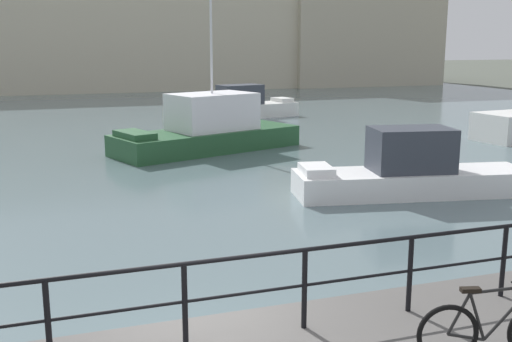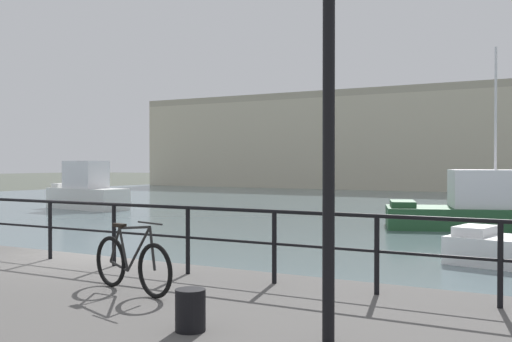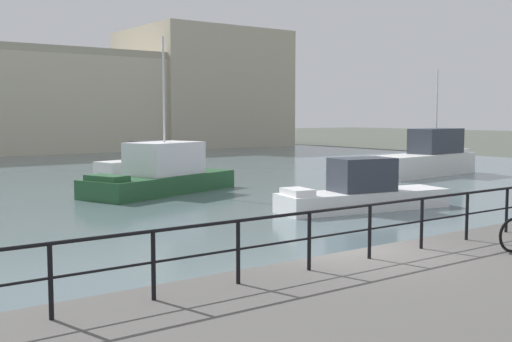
{
  "view_description": "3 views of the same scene",
  "coord_description": "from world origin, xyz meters",
  "px_view_note": "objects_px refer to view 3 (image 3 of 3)",
  "views": [
    {
      "loc": [
        -1.71,
        -7.46,
        4.51
      ],
      "look_at": [
        2.36,
        4.42,
        1.85
      ],
      "focal_mm": 43.08,
      "sensor_mm": 36.0,
      "label": 1
    },
    {
      "loc": [
        8.44,
        -8.61,
        2.67
      ],
      "look_at": [
        0.8,
        4.99,
        2.46
      ],
      "focal_mm": 42.76,
      "sensor_mm": 36.0,
      "label": 2
    },
    {
      "loc": [
        -9.16,
        -9.13,
        3.7
      ],
      "look_at": [
        1.98,
        6.09,
        1.99
      ],
      "focal_mm": 44.13,
      "sensor_mm": 36.0,
      "label": 3
    }
  ],
  "objects_px": {
    "harbor_building": "(6,99)",
    "moored_white_yacht": "(426,158)",
    "moored_small_launch": "(152,161)",
    "moored_cabin_cruiser": "(162,174)",
    "moored_red_daysailer": "(362,192)"
  },
  "relations": [
    {
      "from": "moored_cabin_cruiser",
      "to": "moored_white_yacht",
      "type": "xyz_separation_m",
      "value": [
        17.02,
        -1.79,
        0.15
      ]
    },
    {
      "from": "moored_red_daysailer",
      "to": "moored_small_launch",
      "type": "bearing_deg",
      "value": -81.73
    },
    {
      "from": "harbor_building",
      "to": "moored_small_launch",
      "type": "height_order",
      "value": "harbor_building"
    },
    {
      "from": "harbor_building",
      "to": "moored_red_daysailer",
      "type": "xyz_separation_m",
      "value": [
        0.95,
        -46.8,
        -4.45
      ]
    },
    {
      "from": "moored_cabin_cruiser",
      "to": "moored_small_launch",
      "type": "height_order",
      "value": "moored_cabin_cruiser"
    },
    {
      "from": "harbor_building",
      "to": "moored_red_daysailer",
      "type": "distance_m",
      "value": 47.02
    },
    {
      "from": "harbor_building",
      "to": "moored_white_yacht",
      "type": "bearing_deg",
      "value": -70.09
    },
    {
      "from": "harbor_building",
      "to": "moored_white_yacht",
      "type": "height_order",
      "value": "harbor_building"
    },
    {
      "from": "moored_cabin_cruiser",
      "to": "moored_red_daysailer",
      "type": "xyz_separation_m",
      "value": [
        3.76,
        -9.37,
        -0.2
      ]
    },
    {
      "from": "moored_red_daysailer",
      "to": "moored_cabin_cruiser",
      "type": "bearing_deg",
      "value": -57.6
    },
    {
      "from": "moored_white_yacht",
      "to": "moored_small_launch",
      "type": "height_order",
      "value": "moored_white_yacht"
    },
    {
      "from": "moored_white_yacht",
      "to": "harbor_building",
      "type": "bearing_deg",
      "value": 104.27
    },
    {
      "from": "moored_small_launch",
      "to": "moored_cabin_cruiser",
      "type": "bearing_deg",
      "value": -127.86
    },
    {
      "from": "harbor_building",
      "to": "moored_white_yacht",
      "type": "distance_m",
      "value": 41.91
    },
    {
      "from": "harbor_building",
      "to": "moored_red_daysailer",
      "type": "height_order",
      "value": "harbor_building"
    }
  ]
}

